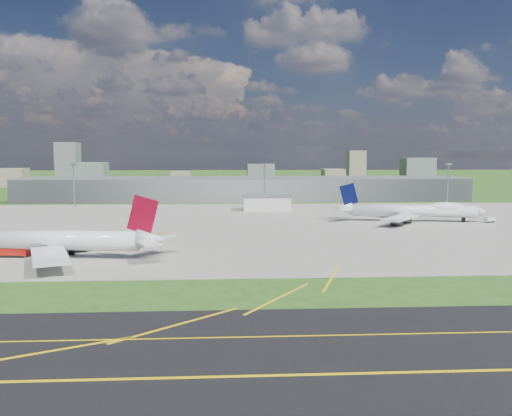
{
  "coord_description": "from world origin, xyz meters",
  "views": [
    {
      "loc": [
        -10.72,
        -176.4,
        30.67
      ],
      "look_at": [
        0.26,
        27.26,
        9.0
      ],
      "focal_mm": 35.0,
      "sensor_mm": 36.0,
      "label": 1
    }
  ],
  "objects": [
    {
      "name": "ground",
      "position": [
        0.0,
        150.0,
        0.0
      ],
      "size": [
        1400.0,
        1400.0,
        0.0
      ],
      "primitive_type": "plane",
      "color": "#2A4F18",
      "rests_on": "ground"
    },
    {
      "name": "taxiway",
      "position": [
        0.0,
        -110.0,
        0.03
      ],
      "size": [
        1400.0,
        60.0,
        0.06
      ],
      "primitive_type": "cube",
      "color": "black",
      "rests_on": "ground"
    },
    {
      "name": "apron",
      "position": [
        10.0,
        40.0,
        0.04
      ],
      "size": [
        360.0,
        190.0,
        0.08
      ],
      "primitive_type": "cube",
      "color": "gray",
      "rests_on": "ground"
    },
    {
      "name": "terminal",
      "position": [
        0.0,
        165.0,
        7.5
      ],
      "size": [
        300.0,
        42.0,
        15.0
      ],
      "primitive_type": "cube",
      "color": "gray",
      "rests_on": "ground"
    },
    {
      "name": "ops_building",
      "position": [
        10.0,
        100.0,
        4.0
      ],
      "size": [
        26.0,
        16.0,
        8.0
      ],
      "primitive_type": "cube",
      "color": "silver",
      "rests_on": "ground"
    },
    {
      "name": "mast_west",
      "position": [
        -100.0,
        115.0,
        17.71
      ],
      "size": [
        3.5,
        2.0,
        25.9
      ],
      "color": "gray",
      "rests_on": "ground"
    },
    {
      "name": "mast_center",
      "position": [
        10.0,
        115.0,
        17.71
      ],
      "size": [
        3.5,
        2.0,
        25.9
      ],
      "color": "gray",
      "rests_on": "ground"
    },
    {
      "name": "mast_east",
      "position": [
        120.0,
        115.0,
        17.71
      ],
      "size": [
        3.5,
        2.0,
        25.9
      ],
      "color": "gray",
      "rests_on": "ground"
    },
    {
      "name": "airliner_red_twin",
      "position": [
        -63.06,
        -26.3,
        5.11
      ],
      "size": [
        69.83,
        53.98,
        19.18
      ],
      "rotation": [
        0.0,
        0.0,
        3.0
      ],
      "color": "white",
      "rests_on": "ground"
    },
    {
      "name": "airliner_blue_quad",
      "position": [
        74.26,
        48.6,
        4.94
      ],
      "size": [
        67.95,
        52.74,
        17.8
      ],
      "rotation": [
        0.0,
        0.0,
        -0.17
      ],
      "color": "white",
      "rests_on": "ground"
    },
    {
      "name": "fire_truck",
      "position": [
        -75.71,
        -24.54,
        1.89
      ],
      "size": [
        8.87,
        4.02,
        3.8
      ],
      "rotation": [
        0.0,
        0.0,
        -0.09
      ],
      "color": "red",
      "rests_on": "ground"
    },
    {
      "name": "tug_yellow",
      "position": [
        -35.24,
        8.91,
        0.95
      ],
      "size": [
        4.09,
        2.9,
        1.84
      ],
      "rotation": [
        0.0,
        0.0,
        0.23
      ],
      "color": "orange",
      "rests_on": "ground"
    },
    {
      "name": "van_white_near",
      "position": [
        61.46,
        37.17,
        1.17
      ],
      "size": [
        2.4,
        4.6,
        2.3
      ],
      "rotation": [
        0.0,
        0.0,
        1.48
      ],
      "color": "silver",
      "rests_on": "ground"
    },
    {
      "name": "van_white_far",
      "position": [
        107.88,
        42.93,
        1.28
      ],
      "size": [
        5.4,
        3.81,
        2.53
      ],
      "rotation": [
        0.0,
        0.0,
        0.34
      ],
      "color": "silver",
      "rests_on": "ground"
    },
    {
      "name": "bldg_far_w",
      "position": [
        -220.0,
        320.0,
        9.0
      ],
      "size": [
        24.0,
        20.0,
        18.0
      ],
      "primitive_type": "cube",
      "color": "gray",
      "rests_on": "ground"
    },
    {
      "name": "bldg_w",
      "position": [
        -140.0,
        300.0,
        12.0
      ],
      "size": [
        28.0,
        22.0,
        24.0
      ],
      "primitive_type": "cube",
      "color": "slate",
      "rests_on": "ground"
    },
    {
      "name": "bldg_cw",
      "position": [
        -60.0,
        340.0,
        7.0
      ],
      "size": [
        20.0,
        18.0,
        14.0
      ],
      "primitive_type": "cube",
      "color": "gray",
      "rests_on": "ground"
    },
    {
      "name": "bldg_c",
      "position": [
        20.0,
        310.0,
        11.0
      ],
      "size": [
        26.0,
        20.0,
        22.0
      ],
      "primitive_type": "cube",
      "color": "slate",
      "rests_on": "ground"
    },
    {
      "name": "bldg_ce",
      "position": [
        100.0,
        350.0,
        8.0
      ],
      "size": [
        22.0,
        24.0,
        16.0
      ],
      "primitive_type": "cube",
      "color": "gray",
      "rests_on": "ground"
    },
    {
      "name": "bldg_e",
      "position": [
        180.0,
        320.0,
        14.0
      ],
      "size": [
        30.0,
        22.0,
        28.0
      ],
      "primitive_type": "cube",
      "color": "slate",
      "rests_on": "ground"
    },
    {
      "name": "bldg_tall_w",
      "position": [
        -180.0,
        360.0,
        22.0
      ],
      "size": [
        22.0,
        20.0,
        44.0
      ],
      "primitive_type": "cube",
      "color": "slate",
      "rests_on": "ground"
    },
    {
      "name": "bldg_tall_e",
      "position": [
        140.0,
        410.0,
        18.0
      ],
      "size": [
        20.0,
        18.0,
        36.0
      ],
      "primitive_type": "cube",
      "color": "gray",
      "rests_on": "ground"
    },
    {
      "name": "tree_far_w",
      "position": [
        -200.0,
        270.0,
        5.18
      ],
      "size": [
        7.2,
        7.2,
        8.8
      ],
      "color": "#382314",
      "rests_on": "ground"
    },
    {
      "name": "tree_w",
      "position": [
        -110.0,
        265.0,
        4.86
      ],
      "size": [
        6.75,
        6.75,
        8.25
      ],
      "color": "#382314",
      "rests_on": "ground"
    },
    {
      "name": "tree_c",
      "position": [
        -20.0,
        280.0,
        5.84
      ],
      "size": [
        8.1,
        8.1,
        9.9
      ],
      "color": "#382314",
      "rests_on": "ground"
    },
    {
      "name": "tree_e",
      "position": [
        70.0,
        275.0,
        5.51
      ],
      "size": [
        7.65,
        7.65,
        9.35
      ],
      "color": "#382314",
      "rests_on": "ground"
    },
    {
      "name": "tree_far_e",
      "position": [
        160.0,
        285.0,
        4.53
      ],
      "size": [
        6.3,
        6.3,
        7.7
      ],
      "color": "#382314",
      "rests_on": "ground"
    }
  ]
}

